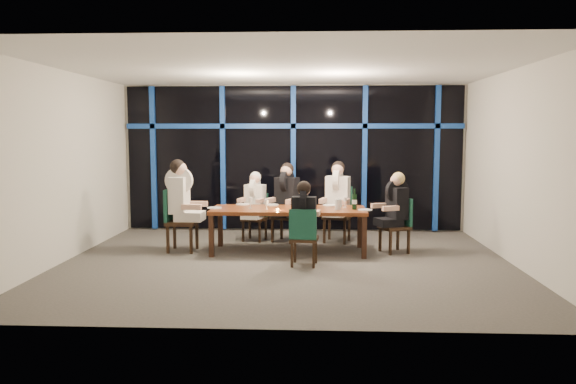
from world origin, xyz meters
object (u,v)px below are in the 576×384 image
(diner_end_left, at_px, (181,192))
(water_pitcher, at_px, (338,205))
(diner_end_right, at_px, (395,200))
(chair_near_mid, at_px, (304,234))
(chair_far_right, at_px, (338,211))
(dining_table, at_px, (289,212))
(diner_far_right, at_px, (337,190))
(diner_far_left, at_px, (254,196))
(chair_end_right, at_px, (399,222))
(chair_far_mid, at_px, (288,211))
(chair_end_left, at_px, (177,216))
(wine_bottle, at_px, (354,201))
(diner_far_mid, at_px, (286,191))
(diner_near_mid, at_px, (304,210))
(chair_far_left, at_px, (256,214))

(diner_end_left, distance_m, water_pitcher, 2.66)
(diner_end_right, bearing_deg, chair_near_mid, -77.08)
(chair_far_right, height_order, diner_end_right, diner_end_right)
(dining_table, bearing_deg, chair_far_right, 49.28)
(diner_far_right, xyz_separation_m, water_pitcher, (-0.03, -1.09, -0.14))
(diner_far_left, relative_size, diner_far_right, 0.86)
(diner_far_left, distance_m, diner_end_left, 1.52)
(dining_table, xyz_separation_m, diner_far_right, (0.86, 0.94, 0.29))
(chair_end_right, bearing_deg, dining_table, -109.98)
(diner_far_right, bearing_deg, chair_near_mid, -90.74)
(chair_far_mid, relative_size, chair_end_right, 1.08)
(chair_far_mid, bearing_deg, chair_near_mid, -57.17)
(diner_far_left, xyz_separation_m, diner_far_right, (1.54, -0.05, 0.13))
(chair_end_left, height_order, wine_bottle, wine_bottle)
(chair_far_right, xyz_separation_m, diner_far_mid, (-0.97, -0.09, 0.39))
(chair_far_right, distance_m, diner_near_mid, 2.08)
(diner_far_mid, relative_size, diner_near_mid, 1.13)
(chair_far_left, bearing_deg, chair_far_right, 14.33)
(diner_end_left, xyz_separation_m, water_pitcher, (2.65, -0.14, -0.18))
(chair_far_mid, bearing_deg, water_pitcher, -29.12)
(dining_table, relative_size, diner_near_mid, 3.01)
(diner_far_mid, bearing_deg, chair_far_right, 28.91)
(diner_near_mid, bearing_deg, chair_far_right, -100.84)
(diner_far_right, bearing_deg, diner_far_left, -166.09)
(chair_far_right, distance_m, diner_far_mid, 1.05)
(chair_far_left, distance_m, diner_end_right, 2.69)
(chair_far_left, relative_size, water_pitcher, 4.97)
(diner_far_right, bearing_deg, chair_end_right, -24.66)
(chair_end_left, bearing_deg, diner_far_mid, -60.54)
(chair_end_left, xyz_separation_m, diner_near_mid, (2.20, -0.95, 0.25))
(chair_end_right, xyz_separation_m, diner_far_mid, (-1.96, 0.85, 0.44))
(chair_end_left, distance_m, water_pitcher, 2.76)
(chair_end_left, bearing_deg, diner_near_mid, -111.09)
(chair_far_right, bearing_deg, chair_end_right, -27.98)
(chair_far_left, height_order, chair_end_left, chair_end_left)
(diner_far_mid, xyz_separation_m, water_pitcher, (0.92, -1.08, -0.12))
(dining_table, bearing_deg, chair_far_left, 122.03)
(diner_near_mid, bearing_deg, diner_far_left, -57.53)
(chair_far_mid, relative_size, chair_far_right, 0.98)
(chair_far_right, xyz_separation_m, wine_bottle, (0.22, -1.09, 0.31))
(diner_end_left, bearing_deg, diner_far_left, -46.54)
(chair_near_mid, bearing_deg, diner_far_mid, -73.43)
(chair_far_left, height_order, diner_far_right, diner_far_right)
(chair_end_left, height_order, chair_end_right, chair_end_left)
(chair_end_left, distance_m, chair_near_mid, 2.42)
(diner_far_left, bearing_deg, chair_far_right, 16.99)
(dining_table, bearing_deg, diner_far_left, 124.68)
(chair_far_right, relative_size, diner_near_mid, 1.18)
(dining_table, distance_m, chair_end_right, 1.88)
(diner_far_mid, distance_m, diner_near_mid, 1.93)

